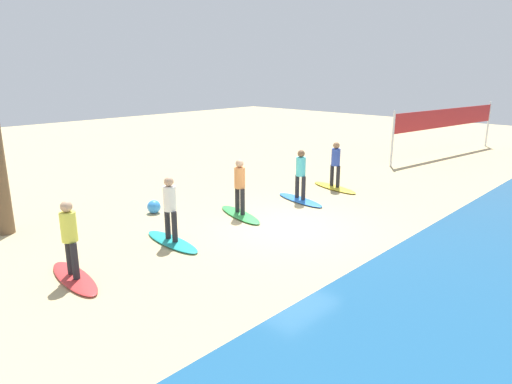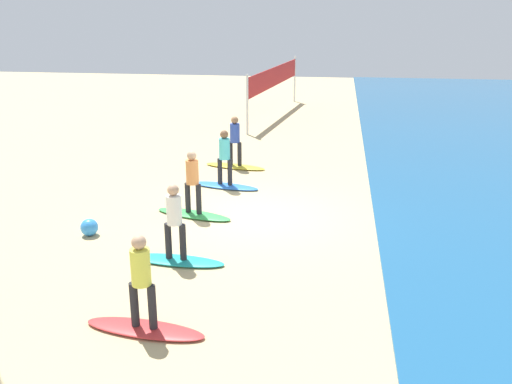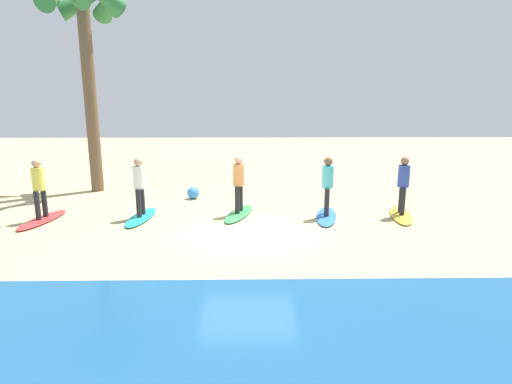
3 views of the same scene
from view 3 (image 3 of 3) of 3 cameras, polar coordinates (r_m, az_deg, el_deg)
The scene contains 13 objects.
ground_plane at distance 10.31m, azimuth -1.16°, elevation -5.60°, with size 60.00×60.00×0.00m, color tan.
surfboard_yellow at distance 12.38m, azimuth 19.70°, elevation -3.06°, with size 2.10×0.56×0.09m, color yellow.
surfer_yellow at distance 12.17m, azimuth 20.03°, elevation 1.46°, with size 0.32×0.45×1.64m.
surfboard_blue at distance 11.71m, azimuth 9.87°, elevation -3.36°, with size 2.10×0.56×0.09m, color blue.
surfer_blue at distance 11.49m, azimuth 10.04°, elevation 1.41°, with size 0.32×0.45×1.64m.
surfboard_green at distance 11.82m, azimuth -2.41°, elevation -3.04°, with size 2.10×0.56×0.09m, color green.
surfer_green at distance 11.60m, azimuth -2.45°, elevation 1.69°, with size 0.32×0.45×1.64m.
surfboard_teal at distance 11.91m, azimuth -15.83°, elevation -3.39°, with size 2.10×0.56×0.09m, color teal.
surfer_teal at distance 11.69m, azimuth -16.11°, elevation 1.30°, with size 0.32×0.46×1.64m.
surfboard_red at distance 12.66m, azimuth -27.82°, elevation -3.44°, with size 2.10×0.56×0.09m, color red.
surfer_red at distance 12.46m, azimuth -28.27°, elevation 0.96°, with size 0.32×0.46×1.64m.
palm_tree at distance 16.21m, azimuth -23.07°, elevation 21.34°, with size 2.88×3.03×7.46m.
beach_ball at distance 13.96m, azimuth -8.85°, elevation -0.13°, with size 0.41×0.41×0.41m, color #338CE5.
Camera 3 is at (-0.04, 9.81, 3.15)m, focal length 28.42 mm.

